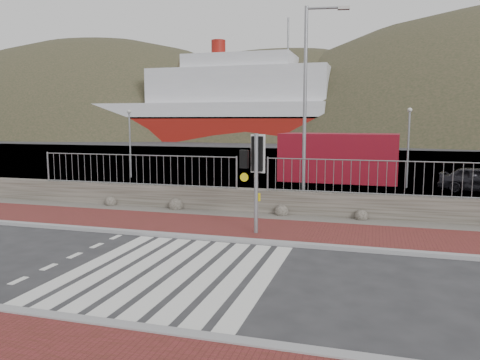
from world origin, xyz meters
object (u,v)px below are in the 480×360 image
(ferry, at_px, (204,109))
(traffic_signal_far, at_px, (255,162))
(car_a, at_px, (480,180))
(shipping_container, at_px, (338,157))
(streetlight, at_px, (308,98))

(ferry, distance_m, traffic_signal_far, 68.98)
(car_a, bearing_deg, shipping_container, 87.90)
(car_a, bearing_deg, streetlight, 151.40)
(traffic_signal_far, relative_size, shipping_container, 0.47)
(traffic_signal_far, xyz_separation_m, car_a, (8.36, 11.25, -1.61))
(ferry, relative_size, streetlight, 6.55)
(traffic_signal_far, height_order, streetlight, streetlight)
(traffic_signal_far, relative_size, streetlight, 0.41)
(traffic_signal_far, relative_size, car_a, 0.84)
(streetlight, bearing_deg, traffic_signal_far, -111.93)
(ferry, height_order, car_a, ferry)
(traffic_signal_far, bearing_deg, car_a, -120.76)
(ferry, bearing_deg, traffic_signal_far, -68.20)
(shipping_container, bearing_deg, ferry, 120.86)
(streetlight, distance_m, car_a, 10.85)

